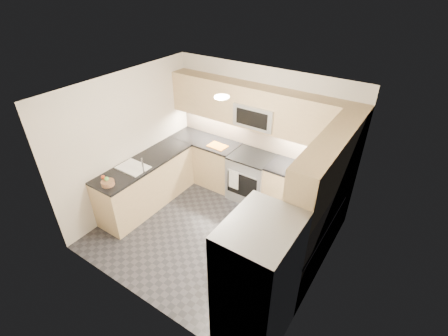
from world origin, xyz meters
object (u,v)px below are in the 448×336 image
at_px(refrigerator, 257,285).
at_px(utensil_bowl, 327,173).
at_px(gas_range, 251,177).
at_px(microwave, 257,115).
at_px(cutting_board, 218,146).
at_px(fruit_basket, 108,183).

xyz_separation_m(refrigerator, utensil_bowl, (-0.06, 2.48, 0.12)).
xyz_separation_m(gas_range, refrigerator, (1.45, -2.43, 0.45)).
distance_m(microwave, cutting_board, 1.07).
xyz_separation_m(microwave, fruit_basket, (-1.44, -2.23, -0.72)).
bearing_deg(fruit_basket, refrigerator, -6.34).
bearing_deg(gas_range, refrigerator, -59.12).
bearing_deg(gas_range, cutting_board, -175.13).
bearing_deg(utensil_bowl, microwave, 177.20).
bearing_deg(gas_range, fruit_basket, -124.48).
distance_m(gas_range, microwave, 1.25).
relative_size(refrigerator, cutting_board, 4.93).
xyz_separation_m(gas_range, microwave, (0.00, 0.12, 1.24)).
bearing_deg(refrigerator, utensil_bowl, 91.48).
relative_size(refrigerator, utensil_bowl, 6.85).
relative_size(utensil_bowl, cutting_board, 0.72).
xyz_separation_m(refrigerator, cutting_board, (-2.18, 2.36, 0.05)).
relative_size(gas_range, microwave, 1.20).
bearing_deg(cutting_board, fruit_basket, -109.34).
bearing_deg(microwave, cutting_board, -165.59).
height_order(gas_range, microwave, microwave).
bearing_deg(cutting_board, microwave, 14.41).
height_order(refrigerator, cutting_board, refrigerator).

